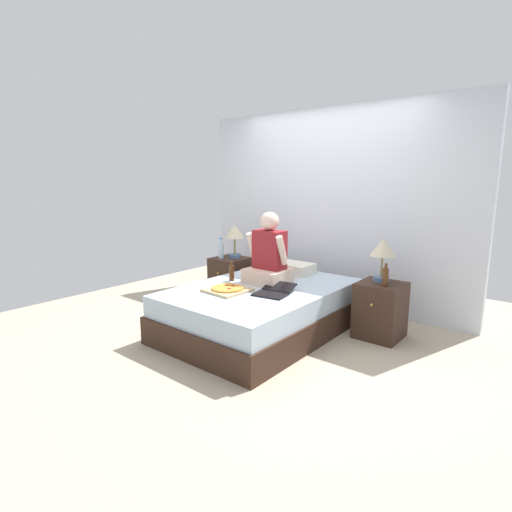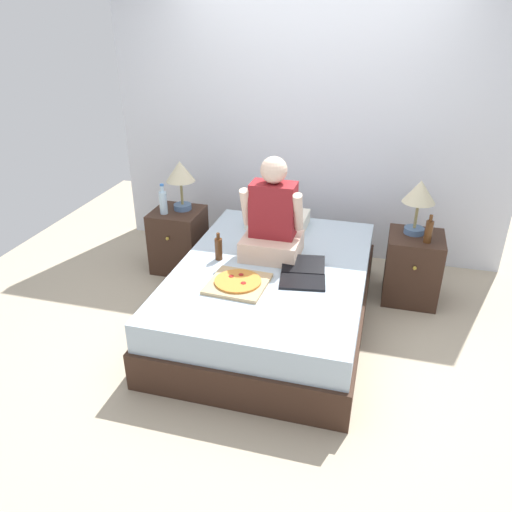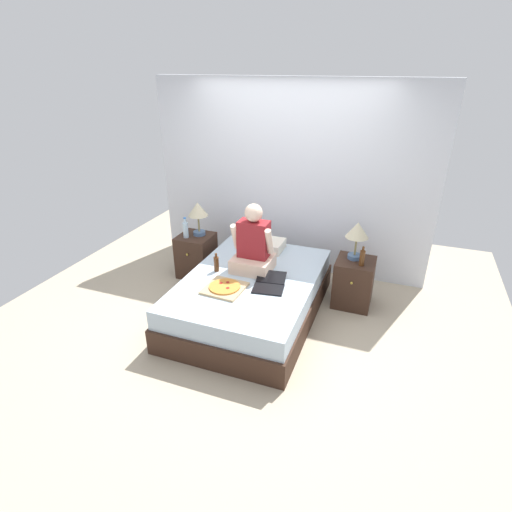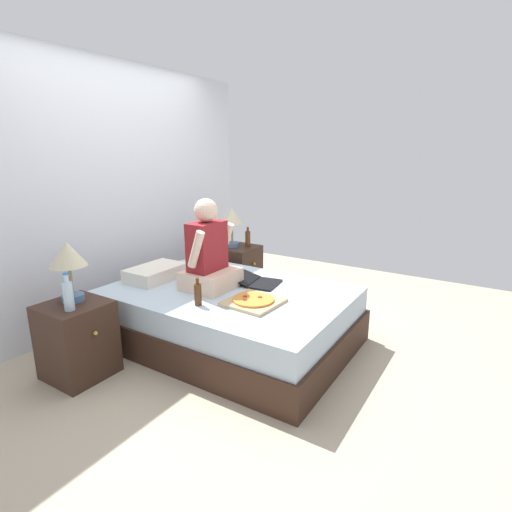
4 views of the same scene
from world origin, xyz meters
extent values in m
plane|color=tan|center=(0.00, 0.00, 0.00)|extent=(5.74, 5.74, 0.00)
cube|color=silver|center=(0.00, 1.39, 1.25)|extent=(3.74, 0.12, 2.50)
cube|color=#382319|center=(0.00, 0.00, 0.14)|extent=(1.43, 2.06, 0.28)
cube|color=silver|center=(0.00, 0.00, 0.39)|extent=(1.39, 2.00, 0.21)
cube|color=#382319|center=(-1.05, 0.65, 0.29)|extent=(0.44, 0.44, 0.58)
sphere|color=gold|center=(-1.05, 0.41, 0.40)|extent=(0.03, 0.03, 0.03)
cylinder|color=#4C6B93|center=(-1.01, 0.70, 0.60)|extent=(0.16, 0.16, 0.05)
cylinder|color=olive|center=(-1.01, 0.70, 0.74)|extent=(0.02, 0.02, 0.22)
cone|color=beige|center=(-1.01, 0.70, 0.94)|extent=(0.26, 0.26, 0.18)
cylinder|color=silver|center=(-1.13, 0.56, 0.68)|extent=(0.07, 0.07, 0.20)
cylinder|color=silver|center=(-1.13, 0.56, 0.81)|extent=(0.03, 0.03, 0.06)
cylinder|color=blue|center=(-1.13, 0.56, 0.84)|extent=(0.04, 0.03, 0.02)
cube|color=#382319|center=(1.05, 0.65, 0.29)|extent=(0.44, 0.44, 0.58)
sphere|color=gold|center=(1.05, 0.41, 0.40)|extent=(0.03, 0.03, 0.03)
cylinder|color=#4C6B93|center=(1.02, 0.70, 0.60)|extent=(0.16, 0.16, 0.05)
cylinder|color=olive|center=(1.02, 0.70, 0.74)|extent=(0.02, 0.02, 0.22)
cone|color=beige|center=(1.02, 0.70, 0.94)|extent=(0.26, 0.26, 0.18)
cylinder|color=#512D14|center=(1.12, 0.55, 0.67)|extent=(0.06, 0.06, 0.18)
cylinder|color=#512D14|center=(1.12, 0.55, 0.78)|extent=(0.03, 0.03, 0.05)
cube|color=silver|center=(-0.13, 0.75, 0.55)|extent=(0.52, 0.34, 0.12)
cube|color=beige|center=(-0.05, 0.17, 0.57)|extent=(0.44, 0.40, 0.16)
cube|color=maroon|center=(-0.05, 0.20, 0.86)|extent=(0.34, 0.20, 0.42)
sphere|color=beige|center=(-0.05, 0.20, 1.17)|extent=(0.20, 0.20, 0.20)
cylinder|color=beige|center=(-0.25, 0.15, 0.88)|extent=(0.07, 0.18, 0.32)
cylinder|color=beige|center=(0.15, 0.15, 0.88)|extent=(0.07, 0.18, 0.32)
cube|color=black|center=(0.27, -0.20, 0.50)|extent=(0.35, 0.27, 0.02)
cube|color=black|center=(0.24, 0.00, 0.54)|extent=(0.34, 0.24, 0.06)
cube|color=tan|center=(-0.16, -0.35, 0.51)|extent=(0.42, 0.42, 0.02)
cylinder|color=#CC7F33|center=(-0.16, -0.35, 0.53)|extent=(0.33, 0.33, 0.02)
cylinder|color=maroon|center=(-0.22, -0.31, 0.54)|extent=(0.04, 0.04, 0.00)
cylinder|color=maroon|center=(-0.11, -0.38, 0.54)|extent=(0.04, 0.04, 0.00)
cylinder|color=maroon|center=(-0.16, -0.27, 0.54)|extent=(0.04, 0.04, 0.00)
cylinder|color=#4C2811|center=(-0.42, -0.01, 0.58)|extent=(0.06, 0.06, 0.17)
cylinder|color=#4C2811|center=(-0.42, -0.01, 0.69)|extent=(0.03, 0.03, 0.05)
camera|label=1|loc=(2.54, -3.21, 1.61)|focal=28.00mm
camera|label=2|loc=(0.75, -3.24, 2.25)|focal=35.00mm
camera|label=3|loc=(1.42, -3.62, 2.63)|focal=28.00mm
camera|label=4|loc=(-2.64, -1.94, 1.67)|focal=28.00mm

